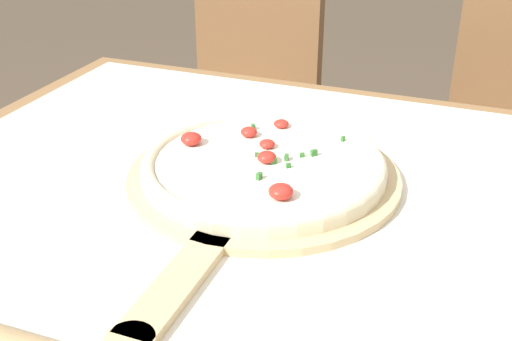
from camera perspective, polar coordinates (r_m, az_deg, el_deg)
dining_table at (r=0.89m, az=0.85°, el=-10.07°), size 1.17×1.04×0.72m
towel_cloth at (r=0.83m, az=0.90°, el=-4.40°), size 1.09×0.96×0.00m
pizza_peel at (r=0.90m, az=0.23°, el=-1.08°), size 0.39×0.58×0.01m
pizza at (r=0.90m, az=0.67°, el=0.54°), size 0.35×0.35×0.04m
chair_left at (r=1.80m, az=-1.16°, el=6.47°), size 0.44×0.44×0.89m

